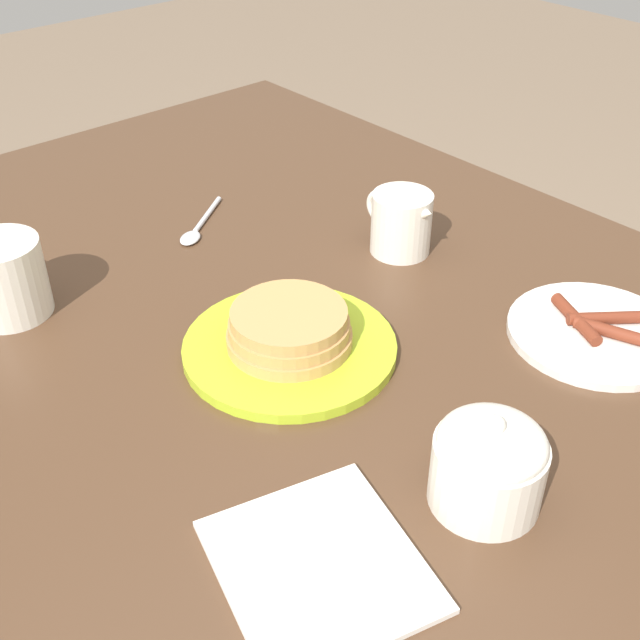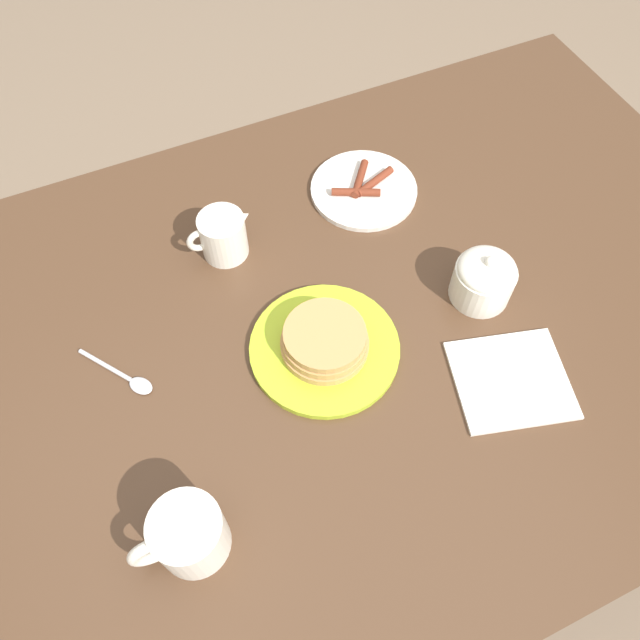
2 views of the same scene
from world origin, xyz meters
name	(u,v)px [view 2 (image 2 of 2)]	position (x,y,z in m)	size (l,w,h in m)	color
ground_plane	(334,473)	(0.00, 0.00, 0.00)	(8.00, 8.00, 0.00)	#7A6651
dining_table	(341,356)	(0.00, 0.00, 0.62)	(1.51, 1.00, 0.72)	#4C3321
pancake_plate	(325,344)	(0.04, 0.03, 0.74)	(0.23, 0.23, 0.05)	#AAC628
side_plate_bacon	(364,189)	(-0.16, -0.25, 0.73)	(0.19, 0.19, 0.02)	silver
coffee_mug	(187,535)	(0.32, 0.22, 0.77)	(0.13, 0.09, 0.09)	silver
creamer_pitcher	(223,235)	(0.12, -0.22, 0.77)	(0.11, 0.08, 0.09)	silver
sugar_bowl	(484,278)	(-0.23, 0.03, 0.77)	(0.10, 0.10, 0.10)	silver
napkin	(511,380)	(-0.19, 0.19, 0.73)	(0.20, 0.19, 0.01)	silver
spoon	(127,378)	(0.33, -0.05, 0.73)	(0.09, 0.12, 0.01)	silver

